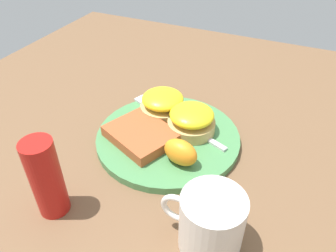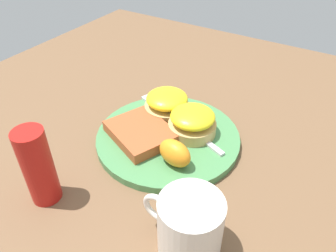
{
  "view_description": "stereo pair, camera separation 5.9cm",
  "coord_description": "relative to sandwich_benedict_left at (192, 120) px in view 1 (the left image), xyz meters",
  "views": [
    {
      "loc": [
        -0.19,
        0.43,
        0.39
      ],
      "look_at": [
        0.0,
        0.0,
        0.03
      ],
      "focal_mm": 35.0,
      "sensor_mm": 36.0,
      "label": 1
    },
    {
      "loc": [
        -0.24,
        0.4,
        0.39
      ],
      "look_at": [
        0.0,
        0.0,
        0.03
      ],
      "focal_mm": 35.0,
      "sensor_mm": 36.0,
      "label": 2
    }
  ],
  "objects": [
    {
      "name": "cup",
      "position": [
        -0.1,
        0.2,
        0.01
      ],
      "size": [
        0.11,
        0.08,
        0.09
      ],
      "color": "silver",
      "rests_on": "ground_plane"
    },
    {
      "name": "orange_wedge",
      "position": [
        -0.01,
        0.09,
        -0.0
      ],
      "size": [
        0.07,
        0.05,
        0.04
      ],
      "primitive_type": "ellipsoid",
      "rotation": [
        0.0,
        0.0,
        2.94
      ],
      "color": "orange",
      "rests_on": "plate"
    },
    {
      "name": "ground_plane",
      "position": [
        0.03,
        0.03,
        -0.04
      ],
      "size": [
        1.1,
        1.1,
        0.0
      ],
      "primitive_type": "plane",
      "color": "brown"
    },
    {
      "name": "condiment_bottle",
      "position": [
        0.12,
        0.24,
        0.02
      ],
      "size": [
        0.04,
        0.04,
        0.13
      ],
      "primitive_type": "cylinder",
      "color": "#B21914",
      "rests_on": "ground_plane"
    },
    {
      "name": "hashbrown_patty",
      "position": [
        0.07,
        0.06,
        -0.01
      ],
      "size": [
        0.14,
        0.13,
        0.02
      ],
      "primitive_type": "cube",
      "rotation": [
        0.0,
        0.0,
        -0.4
      ],
      "color": "#A94F2A",
      "rests_on": "plate"
    },
    {
      "name": "sandwich_benedict_left",
      "position": [
        0.0,
        0.0,
        0.0
      ],
      "size": [
        0.09,
        0.09,
        0.05
      ],
      "color": "tan",
      "rests_on": "plate"
    },
    {
      "name": "sandwich_benedict_right",
      "position": [
        0.07,
        -0.03,
        0.0
      ],
      "size": [
        0.09,
        0.09,
        0.05
      ],
      "color": "tan",
      "rests_on": "plate"
    },
    {
      "name": "fork",
      "position": [
        0.05,
        -0.02,
        -0.02
      ],
      "size": [
        0.22,
        0.1,
        0.0
      ],
      "color": "silver",
      "rests_on": "plate"
    },
    {
      "name": "plate",
      "position": [
        0.03,
        0.03,
        -0.03
      ],
      "size": [
        0.26,
        0.26,
        0.01
      ],
      "primitive_type": "cylinder",
      "color": "#47844C",
      "rests_on": "ground_plane"
    }
  ]
}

